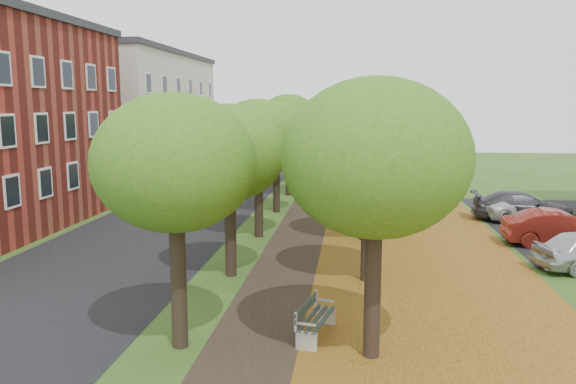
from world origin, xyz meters
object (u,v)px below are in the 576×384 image
(car_white, at_px, (520,207))
(car_red, at_px, (559,228))
(car_grey, at_px, (523,206))
(bench, at_px, (314,319))

(car_white, bearing_deg, car_red, 158.30)
(car_grey, distance_m, car_white, 0.40)
(bench, xyz_separation_m, car_white, (9.86, 16.60, 0.17))
(bench, xyz_separation_m, car_grey, (9.86, 16.21, 0.26))
(bench, relative_size, car_grey, 0.40)
(car_grey, height_order, car_white, car_grey)
(car_white, bearing_deg, car_grey, 158.30)
(bench, distance_m, car_grey, 18.98)
(car_red, height_order, car_white, car_red)
(bench, relative_size, car_white, 0.44)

